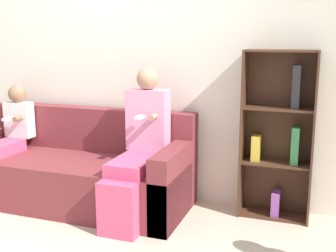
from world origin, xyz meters
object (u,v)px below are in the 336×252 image
at_px(couch, 77,172).
at_px(child_seated, 1,143).
at_px(adult_seated, 138,144).
at_px(bookshelf, 279,136).

distance_m(couch, child_seated, 0.78).
distance_m(adult_seated, bookshelf, 1.20).
xyz_separation_m(adult_seated, bookshelf, (1.12, 0.43, 0.06)).
bearing_deg(couch, bookshelf, 10.13).
distance_m(child_seated, bookshelf, 2.58).
height_order(couch, bookshelf, bookshelf).
bearing_deg(couch, adult_seated, -8.85).
bearing_deg(bookshelf, couch, -169.87).
height_order(child_seated, bookshelf, bookshelf).
bearing_deg(child_seated, bookshelf, 10.69).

